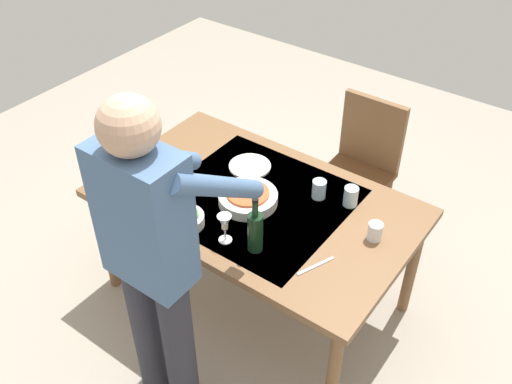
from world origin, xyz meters
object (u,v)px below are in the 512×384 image
at_px(water_cup_far_right, 375,231).
at_px(person_server, 153,255).
at_px(wine_glass_left, 225,224).
at_px(wine_bottle, 255,231).
at_px(dining_table, 256,210).
at_px(water_cup_near_left, 351,196).
at_px(side_bowl_salad, 186,219).
at_px(serving_bowl_pasta, 248,197).
at_px(water_cup_far_left, 319,189).
at_px(chair_near, 362,162).
at_px(water_cup_near_right, 150,210).
at_px(dinner_plate_near, 250,166).

bearing_deg(water_cup_far_right, person_server, 56.00).
bearing_deg(person_server, wine_glass_left, -92.32).
bearing_deg(wine_bottle, dining_table, -54.38).
bearing_deg(wine_glass_left, water_cup_far_right, -142.72).
xyz_separation_m(water_cup_near_left, side_bowl_salad, (0.57, 0.60, -0.02)).
relative_size(water_cup_near_left, serving_bowl_pasta, 0.35).
height_order(water_cup_far_left, water_cup_far_right, water_cup_far_left).
bearing_deg(dining_table, chair_near, -100.67).
relative_size(water_cup_far_left, water_cup_far_right, 1.11).
bearing_deg(wine_glass_left, water_cup_near_right, 12.09).
relative_size(wine_glass_left, water_cup_far_left, 1.52).
bearing_deg(water_cup_near_left, water_cup_near_right, 41.63).
distance_m(water_cup_far_left, water_cup_far_right, 0.39).
relative_size(side_bowl_salad, dinner_plate_near, 0.78).
distance_m(person_server, wine_bottle, 0.51).
height_order(wine_glass_left, water_cup_far_right, wine_glass_left).
relative_size(dining_table, serving_bowl_pasta, 5.36).
distance_m(wine_glass_left, water_cup_near_right, 0.42).
relative_size(person_server, water_cup_near_left, 16.20).
bearing_deg(side_bowl_salad, water_cup_near_right, 19.16).
bearing_deg(side_bowl_salad, water_cup_far_left, -126.07).
bearing_deg(dinner_plate_near, person_server, 103.84).
height_order(water_cup_near_right, serving_bowl_pasta, water_cup_near_right).
bearing_deg(water_cup_near_left, person_server, 70.25).
height_order(chair_near, water_cup_near_right, chair_near).
relative_size(wine_glass_left, water_cup_near_left, 1.45).
bearing_deg(wine_glass_left, water_cup_far_left, -108.93).
height_order(water_cup_near_right, side_bowl_salad, water_cup_near_right).
bearing_deg(person_server, water_cup_far_right, -124.00).
bearing_deg(side_bowl_salad, water_cup_far_right, -150.15).
height_order(dining_table, water_cup_far_left, water_cup_far_left).
xyz_separation_m(person_server, water_cup_far_left, (-0.20, -0.96, -0.19)).
bearing_deg(dining_table, water_cup_far_right, -171.10).
relative_size(water_cup_near_right, water_cup_far_right, 0.99).
xyz_separation_m(person_server, water_cup_near_left, (-0.36, -1.00, -0.18)).
height_order(wine_glass_left, water_cup_near_left, wine_glass_left).
bearing_deg(side_bowl_salad, dinner_plate_near, -86.88).
height_order(water_cup_far_right, side_bowl_salad, water_cup_far_right).
relative_size(chair_near, person_server, 0.54).
xyz_separation_m(water_cup_near_right, water_cup_far_left, (-0.58, -0.62, 0.01)).
relative_size(person_server, wine_glass_left, 11.19).
bearing_deg(dinner_plate_near, side_bowl_salad, 93.12).
height_order(person_server, wine_glass_left, person_server).
height_order(dining_table, person_server, person_server).
distance_m(person_server, water_cup_far_right, 1.04).
relative_size(wine_bottle, wine_glass_left, 1.96).
xyz_separation_m(wine_bottle, water_cup_far_left, (-0.04, -0.50, -0.06)).
xyz_separation_m(water_cup_far_left, dinner_plate_near, (0.44, 0.00, -0.04)).
xyz_separation_m(water_cup_far_left, serving_bowl_pasta, (0.26, 0.25, -0.02)).
distance_m(water_cup_far_left, dinner_plate_near, 0.44).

